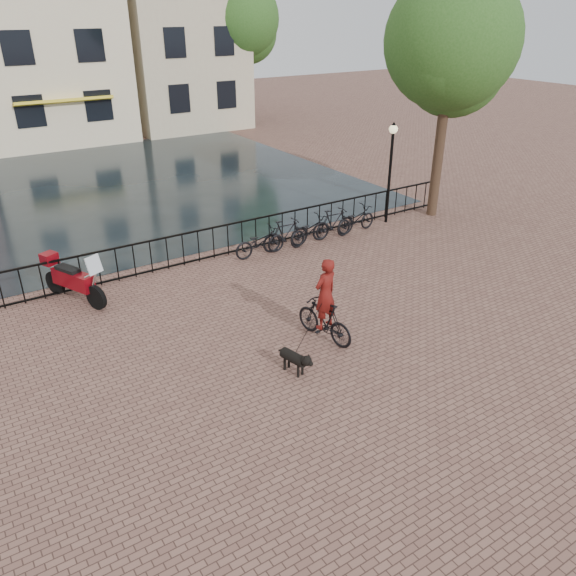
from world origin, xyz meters
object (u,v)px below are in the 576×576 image
lamp_post (391,156)px  cyclist (325,305)px  dog (294,360)px  motorcycle (72,275)px

lamp_post → cyclist: lamp_post is taller
lamp_post → dog: size_ratio=3.76×
cyclist → dog: size_ratio=2.60×
dog → motorcycle: bearing=104.2°
lamp_post → cyclist: bearing=-141.5°
lamp_post → dog: lamp_post is taller
cyclist → motorcycle: cyclist is taller
cyclist → dog: (-1.34, -0.74, -0.61)m
lamp_post → cyclist: 8.61m
lamp_post → motorcycle: lamp_post is taller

